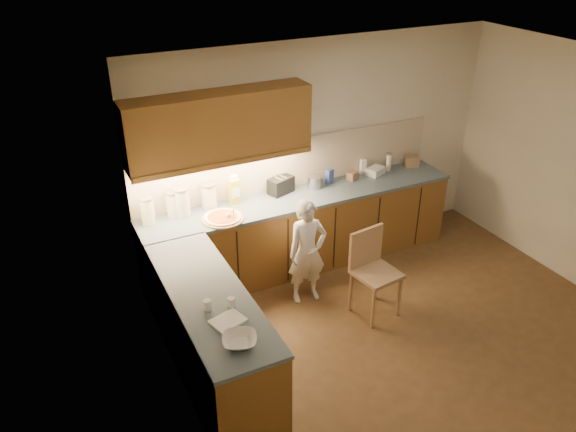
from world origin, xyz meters
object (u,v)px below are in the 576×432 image
object	(u,v)px
child	(307,252)
wooden_chair	(372,266)
oil_jug	(234,191)
toaster	(281,185)
pizza_on_board	(223,218)

from	to	relation	value
child	wooden_chair	bearing A→B (deg)	-38.66
child	oil_jug	bearing A→B (deg)	125.90
wooden_chair	oil_jug	size ratio (longest dim) A/B	2.80
oil_jug	wooden_chair	bearing A→B (deg)	-52.06
oil_jug	toaster	world-z (taller)	oil_jug
pizza_on_board	oil_jug	distance (m)	0.42
wooden_chair	toaster	xyz separation A→B (m)	(-0.43, 1.29, 0.47)
child	wooden_chair	distance (m)	0.70
oil_jug	toaster	bearing A→B (deg)	1.20
wooden_chair	toaster	distance (m)	1.44
wooden_chair	child	bearing A→B (deg)	128.96
pizza_on_board	wooden_chair	bearing A→B (deg)	-38.02
oil_jug	toaster	xyz separation A→B (m)	(0.57, 0.01, -0.06)
pizza_on_board	toaster	world-z (taller)	toaster
child	oil_jug	distance (m)	1.05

